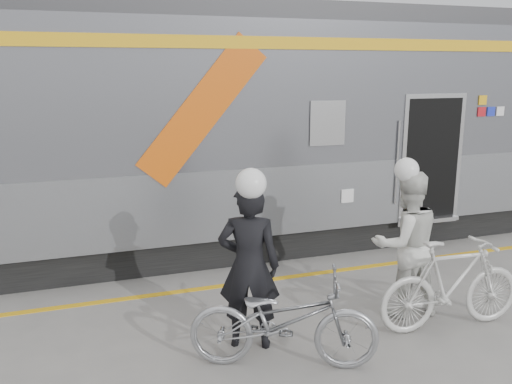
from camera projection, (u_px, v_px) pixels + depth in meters
name	position (u px, v px, depth m)	size (l,w,h in m)	color
ground	(351.00, 346.00, 6.17)	(90.00, 90.00, 0.00)	slate
train	(280.00, 126.00, 9.82)	(24.00, 3.17, 4.10)	black
safety_strip	(281.00, 278.00, 8.15)	(24.00, 0.12, 0.01)	gold
man	(249.00, 266.00, 6.00)	(0.69, 0.45, 1.89)	black
bicycle_left	(284.00, 320.00, 5.66)	(0.69, 1.99, 1.04)	#929498
woman	(406.00, 244.00, 6.81)	(0.91, 0.71, 1.86)	silver
bicycle_right	(452.00, 284.00, 6.48)	(0.53, 1.88, 1.13)	beige
helmet_man	(249.00, 168.00, 5.75)	(0.33, 0.33, 0.33)	white
helmet_woman	(411.00, 159.00, 6.57)	(0.30, 0.30, 0.30)	white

